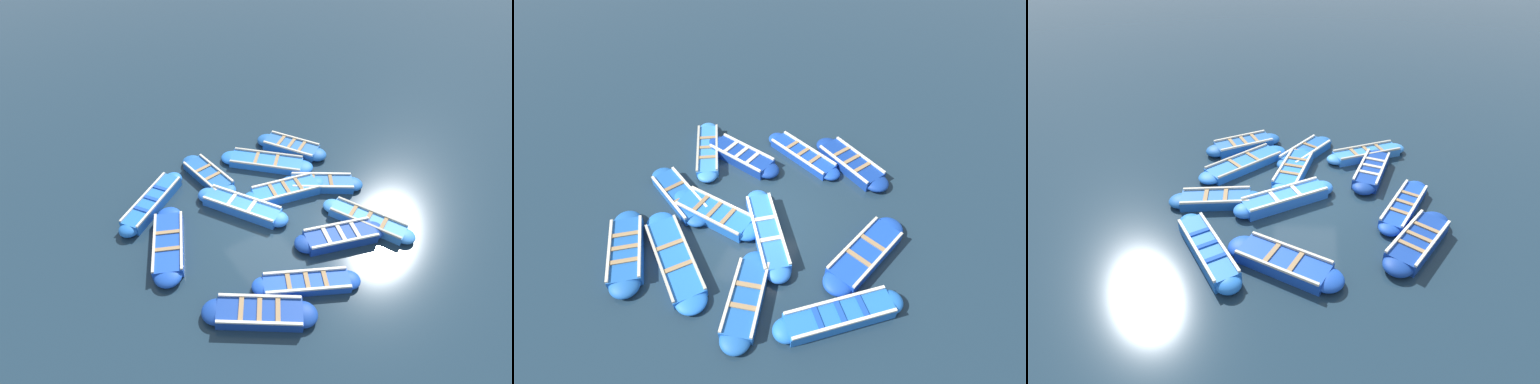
% 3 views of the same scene
% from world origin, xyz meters
% --- Properties ---
extents(ground_plane, '(120.00, 120.00, 0.00)m').
position_xyz_m(ground_plane, '(0.00, 0.00, 0.00)').
color(ground_plane, '#1C303F').
extents(boat_outer_right, '(3.26, 2.62, 0.43)m').
position_xyz_m(boat_outer_right, '(-2.46, -3.33, 0.19)').
color(boat_outer_right, navy).
rests_on(boat_outer_right, ground).
extents(boat_bow_out, '(3.34, 2.18, 0.35)m').
position_xyz_m(boat_bow_out, '(-0.67, -3.24, 0.15)').
color(boat_bow_out, '#1947B7').
rests_on(boat_bow_out, ground).
extents(boat_drifting, '(2.39, 3.20, 0.44)m').
position_xyz_m(boat_drifting, '(3.11, 2.70, 0.19)').
color(boat_drifting, '#1E59AD').
rests_on(boat_drifting, ground).
extents(boat_inner_gap, '(2.06, 3.40, 0.38)m').
position_xyz_m(boat_inner_gap, '(2.80, -2.31, 0.16)').
color(boat_inner_gap, '#3884E0').
rests_on(boat_inner_gap, ground).
extents(boat_broadside, '(3.39, 2.66, 0.45)m').
position_xyz_m(boat_broadside, '(-3.32, 2.66, 0.20)').
color(boat_broadside, blue).
rests_on(boat_broadside, ground).
extents(boat_far_corner, '(2.26, 3.57, 0.42)m').
position_xyz_m(boat_far_corner, '(-3.62, 0.48, 0.18)').
color(boat_far_corner, '#1947B7').
rests_on(boat_far_corner, ground).
extents(boat_end_of_row, '(2.55, 3.50, 0.44)m').
position_xyz_m(boat_end_of_row, '(-0.63, 0.68, 0.19)').
color(boat_end_of_row, blue).
rests_on(boat_end_of_row, ground).
extents(boat_alongside, '(3.41, 3.38, 0.35)m').
position_xyz_m(boat_alongside, '(1.64, 2.44, 0.15)').
color(boat_alongside, blue).
rests_on(boat_alongside, ground).
extents(boat_tucked, '(3.11, 2.44, 0.38)m').
position_xyz_m(boat_tucked, '(2.71, 0.12, 0.16)').
color(boat_tucked, '#1E59AD').
rests_on(boat_tucked, ground).
extents(boat_centre, '(3.48, 1.55, 0.44)m').
position_xyz_m(boat_centre, '(1.23, 0.51, 0.19)').
color(boat_centre, blue).
rests_on(boat_centre, ground).
extents(boat_stern_in, '(3.36, 1.78, 0.44)m').
position_xyz_m(boat_stern_in, '(1.45, -2.38, 0.19)').
color(boat_stern_in, navy).
rests_on(boat_stern_in, ground).
extents(boat_near_quay, '(1.24, 3.22, 0.38)m').
position_xyz_m(boat_near_quay, '(-0.82, 2.98, 0.16)').
color(boat_near_quay, '#1E59AD').
rests_on(boat_near_quay, ground).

